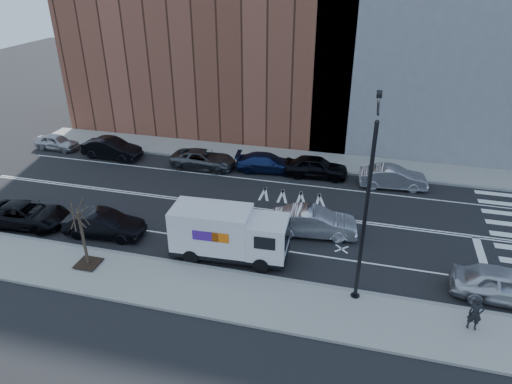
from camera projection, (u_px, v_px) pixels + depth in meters
The scene contains 21 objects.
ground at pixel (255, 209), 30.15m from camera, with size 120.00×120.00×0.00m, color black.
sidewalk_near at pixel (209, 292), 22.54m from camera, with size 44.00×3.60×0.15m, color gray.
sidewalk_far at pixel (282, 157), 37.69m from camera, with size 44.00×3.60×0.15m, color gray.
curb_near at pixel (221, 270), 24.08m from camera, with size 44.00×0.25×0.17m, color gray.
curb_far at pixel (277, 166), 36.13m from camera, with size 44.00×0.25×0.17m, color gray.
road_markings at pixel (255, 209), 30.15m from camera, with size 40.00×8.60×0.01m, color white, non-canonical shape.
bldg_brick at pixel (212, 6), 40.34m from camera, with size 26.00×10.00×22.00m, color brown.
streetlight at pixel (367, 202), 20.31m from camera, with size 0.44×4.02×9.34m.
street_tree at pixel (84, 244), 23.83m from camera, with size 1.20×1.20×3.75m.
fedex_van at pixel (228, 233), 24.63m from camera, with size 6.51×2.53×2.92m.
far_parked_a at pixel (57, 142), 39.23m from camera, with size 1.56×3.88×1.32m, color #ADACB1.
far_parked_b at pixel (112, 148), 37.49m from camera, with size 1.73×4.95×1.63m, color black.
far_parked_c at pixel (203, 159), 35.76m from camera, with size 2.34×5.08×1.41m, color #474A4E.
far_parked_d at pixel (267, 163), 35.16m from camera, with size 1.97×4.85×1.41m, color #15214C.
far_parked_e at pixel (316, 167), 34.23m from camera, with size 1.90×4.73×1.61m, color black.
far_parked_f at pixel (393, 177), 32.61m from camera, with size 1.65×4.74×1.56m, color #A5A5AA.
driving_sedan at pixel (314, 222), 27.00m from camera, with size 1.76×5.06×1.67m, color #B8B7BD.
near_parked_rear_a at pixel (104, 224), 26.89m from camera, with size 1.64×4.70×1.55m, color black.
near_parked_rear_b at pixel (26, 214), 28.02m from camera, with size 2.42×5.25×1.46m, color black.
near_parked_front at pixel (505, 285), 21.78m from camera, with size 1.98×4.93×1.68m, color silver.
pedestrian at pixel (475, 313), 19.84m from camera, with size 0.61×0.40×1.68m, color black.
Camera 1 is at (6.72, -25.44, 14.77)m, focal length 32.00 mm.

